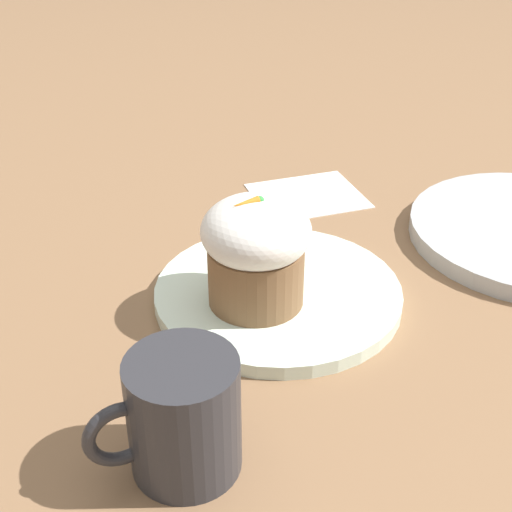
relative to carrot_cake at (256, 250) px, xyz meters
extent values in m
plane|color=#846042|center=(-0.03, -0.01, -0.06)|extent=(4.00, 4.00, 0.00)
cylinder|color=silver|center=(-0.03, -0.01, -0.06)|extent=(0.21, 0.21, 0.01)
cylinder|color=brown|center=(0.00, 0.00, -0.02)|extent=(0.08, 0.08, 0.05)
ellipsoid|color=white|center=(0.00, 0.00, 0.02)|extent=(0.09, 0.09, 0.05)
cone|color=orange|center=(0.01, 0.00, 0.04)|extent=(0.02, 0.01, 0.01)
sphere|color=green|center=(0.00, 0.00, 0.04)|extent=(0.01, 0.01, 0.01)
cube|color=#B7B7BC|center=(-0.05, -0.05, -0.05)|extent=(0.07, 0.05, 0.00)
ellipsoid|color=#B7B7BC|center=(0.00, -0.02, -0.05)|extent=(0.06, 0.06, 0.01)
cylinder|color=#2D2D33|center=(0.11, 0.13, -0.02)|extent=(0.07, 0.07, 0.08)
torus|color=#2D2D33|center=(0.15, 0.13, -0.02)|extent=(0.05, 0.01, 0.05)
cube|color=white|center=(-0.14, -0.18, -0.06)|extent=(0.12, 0.11, 0.00)
camera|label=1|loc=(0.20, 0.45, 0.29)|focal=50.00mm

